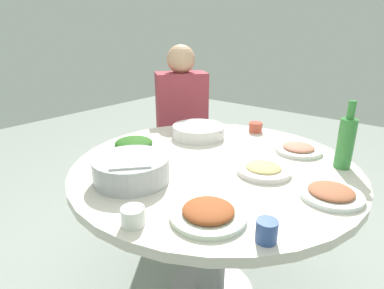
{
  "coord_description": "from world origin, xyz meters",
  "views": [
    {
      "loc": [
        0.75,
        -1.08,
        1.32
      ],
      "look_at": [
        -0.11,
        -0.03,
        0.82
      ],
      "focal_mm": 29.59,
      "sensor_mm": 36.0,
      "label": 1
    }
  ],
  "objects_px": {
    "tea_cup_near": "(133,216)",
    "tea_cup_far": "(267,231)",
    "dish_shrimp": "(298,149)",
    "stool_for_diner_left": "(182,181)",
    "dish_stirfry": "(208,213)",
    "green_bottle": "(346,142)",
    "dish_tofu_braise": "(331,193)",
    "dish_greens": "(134,145)",
    "diner_left": "(181,110)",
    "round_dining_table": "(214,189)",
    "soup_bowl": "(198,131)",
    "dish_noodles": "(263,169)",
    "tea_cup_side": "(256,127)",
    "rice_bowl": "(132,169)"
  },
  "relations": [
    {
      "from": "tea_cup_near",
      "to": "tea_cup_far",
      "type": "relative_size",
      "value": 1.11
    },
    {
      "from": "dish_shrimp",
      "to": "stool_for_diner_left",
      "type": "distance_m",
      "value": 1.07
    },
    {
      "from": "dish_stirfry",
      "to": "green_bottle",
      "type": "height_order",
      "value": "green_bottle"
    },
    {
      "from": "dish_tofu_braise",
      "to": "tea_cup_near",
      "type": "relative_size",
      "value": 3.01
    },
    {
      "from": "green_bottle",
      "to": "tea_cup_far",
      "type": "xyz_separation_m",
      "value": [
        -0.02,
        -0.68,
        -0.09
      ]
    },
    {
      "from": "dish_shrimp",
      "to": "dish_greens",
      "type": "relative_size",
      "value": 0.94
    },
    {
      "from": "tea_cup_far",
      "to": "stool_for_diner_left",
      "type": "relative_size",
      "value": 0.14
    },
    {
      "from": "diner_left",
      "to": "round_dining_table",
      "type": "bearing_deg",
      "value": -39.25
    },
    {
      "from": "green_bottle",
      "to": "tea_cup_near",
      "type": "distance_m",
      "value": 0.94
    },
    {
      "from": "soup_bowl",
      "to": "diner_left",
      "type": "relative_size",
      "value": 0.42
    },
    {
      "from": "dish_tofu_braise",
      "to": "dish_greens",
      "type": "distance_m",
      "value": 0.92
    },
    {
      "from": "stool_for_diner_left",
      "to": "soup_bowl",
      "type": "bearing_deg",
      "value": -38.01
    },
    {
      "from": "green_bottle",
      "to": "tea_cup_near",
      "type": "relative_size",
      "value": 4.0
    },
    {
      "from": "round_dining_table",
      "to": "dish_tofu_braise",
      "type": "height_order",
      "value": "dish_tofu_braise"
    },
    {
      "from": "soup_bowl",
      "to": "stool_for_diner_left",
      "type": "height_order",
      "value": "soup_bowl"
    },
    {
      "from": "round_dining_table",
      "to": "dish_noodles",
      "type": "height_order",
      "value": "dish_noodles"
    },
    {
      "from": "round_dining_table",
      "to": "dish_noodles",
      "type": "distance_m",
      "value": 0.27
    },
    {
      "from": "green_bottle",
      "to": "diner_left",
      "type": "distance_m",
      "value": 1.15
    },
    {
      "from": "dish_greens",
      "to": "stool_for_diner_left",
      "type": "bearing_deg",
      "value": 111.07
    },
    {
      "from": "soup_bowl",
      "to": "tea_cup_side",
      "type": "height_order",
      "value": "soup_bowl"
    },
    {
      "from": "stool_for_diner_left",
      "to": "tea_cup_side",
      "type": "bearing_deg",
      "value": -1.85
    },
    {
      "from": "dish_greens",
      "to": "stool_for_diner_left",
      "type": "distance_m",
      "value": 0.89
    },
    {
      "from": "dish_tofu_braise",
      "to": "dish_greens",
      "type": "relative_size",
      "value": 0.94
    },
    {
      "from": "rice_bowl",
      "to": "dish_stirfry",
      "type": "distance_m",
      "value": 0.4
    },
    {
      "from": "rice_bowl",
      "to": "dish_shrimp",
      "type": "xyz_separation_m",
      "value": [
        0.39,
        0.72,
        -0.03
      ]
    },
    {
      "from": "soup_bowl",
      "to": "round_dining_table",
      "type": "bearing_deg",
      "value": -40.87
    },
    {
      "from": "green_bottle",
      "to": "tea_cup_side",
      "type": "relative_size",
      "value": 3.79
    },
    {
      "from": "dish_shrimp",
      "to": "diner_left",
      "type": "bearing_deg",
      "value": 169.1
    },
    {
      "from": "dish_noodles",
      "to": "round_dining_table",
      "type": "bearing_deg",
      "value": -168.66
    },
    {
      "from": "dish_noodles",
      "to": "dish_tofu_braise",
      "type": "distance_m",
      "value": 0.29
    },
    {
      "from": "round_dining_table",
      "to": "stool_for_diner_left",
      "type": "bearing_deg",
      "value": 140.75
    },
    {
      "from": "dish_noodles",
      "to": "tea_cup_near",
      "type": "relative_size",
      "value": 3.05
    },
    {
      "from": "dish_stirfry",
      "to": "tea_cup_side",
      "type": "distance_m",
      "value": 0.96
    },
    {
      "from": "dish_noodles",
      "to": "dish_tofu_braise",
      "type": "height_order",
      "value": "dish_tofu_braise"
    },
    {
      "from": "soup_bowl",
      "to": "dish_greens",
      "type": "distance_m",
      "value": 0.38
    },
    {
      "from": "dish_greens",
      "to": "tea_cup_side",
      "type": "xyz_separation_m",
      "value": [
        0.34,
        0.64,
        0.0
      ]
    },
    {
      "from": "soup_bowl",
      "to": "dish_shrimp",
      "type": "distance_m",
      "value": 0.54
    },
    {
      "from": "round_dining_table",
      "to": "dish_tofu_braise",
      "type": "bearing_deg",
      "value": 1.08
    },
    {
      "from": "dish_shrimp",
      "to": "dish_greens",
      "type": "distance_m",
      "value": 0.81
    },
    {
      "from": "tea_cup_far",
      "to": "diner_left",
      "type": "bearing_deg",
      "value": 140.47
    },
    {
      "from": "dish_noodles",
      "to": "green_bottle",
      "type": "relative_size",
      "value": 0.76
    },
    {
      "from": "soup_bowl",
      "to": "dish_tofu_braise",
      "type": "relative_size",
      "value": 1.43
    },
    {
      "from": "soup_bowl",
      "to": "dish_noodles",
      "type": "relative_size",
      "value": 1.4
    },
    {
      "from": "dish_tofu_braise",
      "to": "green_bottle",
      "type": "xyz_separation_m",
      "value": [
        -0.04,
        0.3,
        0.1
      ]
    },
    {
      "from": "dish_stirfry",
      "to": "tea_cup_near",
      "type": "relative_size",
      "value": 3.34
    },
    {
      "from": "tea_cup_near",
      "to": "dish_stirfry",
      "type": "bearing_deg",
      "value": 47.69
    },
    {
      "from": "dish_noodles",
      "to": "diner_left",
      "type": "distance_m",
      "value": 1.02
    },
    {
      "from": "dish_stirfry",
      "to": "diner_left",
      "type": "relative_size",
      "value": 0.32
    },
    {
      "from": "rice_bowl",
      "to": "tea_cup_side",
      "type": "relative_size",
      "value": 3.85
    },
    {
      "from": "dish_stirfry",
      "to": "dish_shrimp",
      "type": "bearing_deg",
      "value": 89.93
    }
  ]
}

